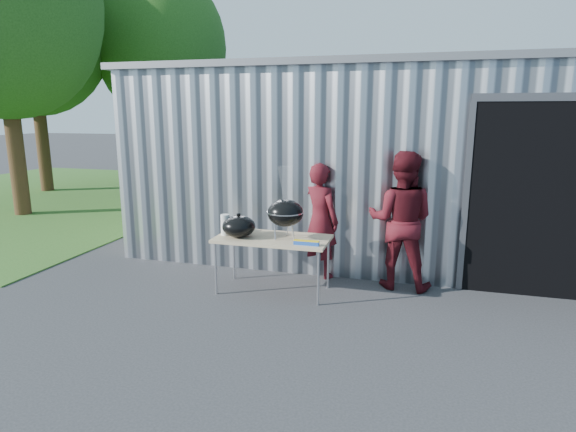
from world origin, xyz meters
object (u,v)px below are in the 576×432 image
(person_bystander, at_px, (401,220))
(kettle_grill, at_px, (285,208))
(person_cook, at_px, (320,221))
(folding_table, at_px, (273,240))

(person_bystander, bearing_deg, kettle_grill, 29.61)
(kettle_grill, height_order, person_bystander, person_bystander)
(person_cook, bearing_deg, person_bystander, -161.96)
(person_cook, bearing_deg, kettle_grill, 95.27)
(kettle_grill, bearing_deg, person_bystander, 25.26)
(folding_table, bearing_deg, person_cook, 59.06)
(person_cook, height_order, person_bystander, person_bystander)
(person_cook, xyz_separation_m, person_bystander, (1.14, -0.13, 0.10))
(folding_table, height_order, person_bystander, person_bystander)
(folding_table, xyz_separation_m, person_bystander, (1.61, 0.65, 0.23))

